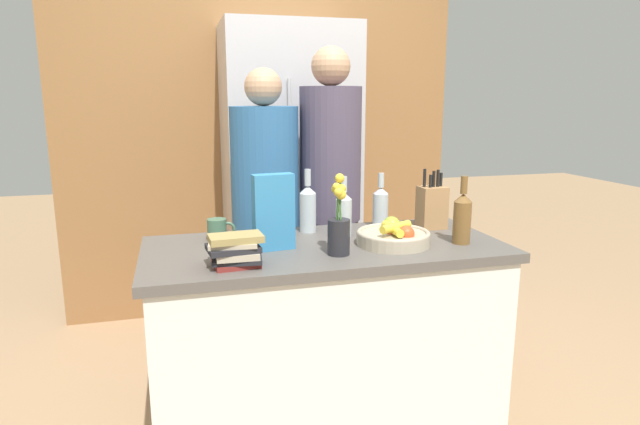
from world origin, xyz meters
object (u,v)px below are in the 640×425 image
object	(u,v)px
person_at_sink	(266,209)
person_in_blue	(330,192)
fruit_bowl	(394,236)
bottle_water	(462,217)
cereal_box	(273,212)
bottle_wine	(344,213)
knife_block	(432,207)
refrigerator	(289,180)
flower_vase	(339,227)
coffee_mug	(218,230)
bottle_oil	(380,206)
bottle_vinegar	(308,207)
book_stack	(235,250)

from	to	relation	value
person_at_sink	person_in_blue	bearing A→B (deg)	-24.45
fruit_bowl	bottle_water	bearing A→B (deg)	-11.46
fruit_bowl	cereal_box	size ratio (longest dim) A/B	0.99
bottle_wine	person_at_sink	bearing A→B (deg)	116.81
cereal_box	knife_block	bearing A→B (deg)	12.10
refrigerator	person_in_blue	distance (m)	0.63
flower_vase	bottle_wine	size ratio (longest dim) A/B	1.19
coffee_mug	bottle_oil	bearing A→B (deg)	3.99
fruit_bowl	bottle_vinegar	distance (m)	0.43
refrigerator	fruit_bowl	bearing A→B (deg)	-82.99
refrigerator	person_at_sink	distance (m)	0.68
fruit_bowl	flower_vase	xyz separation A→B (m)	(-0.27, -0.08, 0.07)
cereal_box	person_in_blue	distance (m)	0.79
coffee_mug	person_in_blue	distance (m)	0.79
flower_vase	book_stack	distance (m)	0.41
bottle_oil	person_in_blue	xyz separation A→B (m)	(-0.13, 0.41, 0.01)
cereal_box	bottle_oil	xyz separation A→B (m)	(0.56, 0.25, -0.05)
bottle_oil	bottle_water	size ratio (longest dim) A/B	0.90
refrigerator	book_stack	size ratio (longest dim) A/B	9.26
cereal_box	person_at_sink	xyz separation A→B (m)	(0.08, 0.65, -0.12)
bottle_water	bottle_vinegar	bearing A→B (deg)	147.89
refrigerator	coffee_mug	xyz separation A→B (m)	(-0.54, -1.08, -0.03)
bottle_wine	knife_block	bearing A→B (deg)	4.67
book_stack	person_at_sink	size ratio (longest dim) A/B	0.13
coffee_mug	bottle_water	world-z (taller)	bottle_water
knife_block	person_at_sink	xyz separation A→B (m)	(-0.71, 0.48, -0.07)
book_stack	bottle_vinegar	bearing A→B (deg)	48.67
person_at_sink	bottle_vinegar	bearing A→B (deg)	-97.64
fruit_bowl	book_stack	bearing A→B (deg)	-169.46
knife_block	flower_vase	size ratio (longest dim) A/B	0.88
person_in_blue	cereal_box	bearing A→B (deg)	-137.34
bottle_water	bottle_oil	bearing A→B (deg)	121.54
knife_block	bottle_water	distance (m)	0.28
fruit_bowl	book_stack	size ratio (longest dim) A/B	1.47
flower_vase	coffee_mug	xyz separation A→B (m)	(-0.44, 0.33, -0.06)
cereal_box	coffee_mug	world-z (taller)	cereal_box
person_in_blue	bottle_vinegar	bearing A→B (deg)	-133.14
refrigerator	cereal_box	world-z (taller)	refrigerator
knife_block	bottle_wine	world-z (taller)	knife_block
fruit_bowl	cereal_box	bearing A→B (deg)	173.47
bottle_vinegar	fruit_bowl	bearing A→B (deg)	-45.98
cereal_box	bottle_water	world-z (taller)	cereal_box
bottle_water	person_at_sink	world-z (taller)	person_at_sink
flower_vase	bottle_wine	world-z (taller)	flower_vase
flower_vase	bottle_vinegar	xyz separation A→B (m)	(-0.03, 0.39, 0.00)
knife_block	coffee_mug	world-z (taller)	knife_block
cereal_box	bottle_water	bearing A→B (deg)	-8.33
book_stack	person_at_sink	world-z (taller)	person_at_sink
bottle_water	person_in_blue	bearing A→B (deg)	114.57
bottle_oil	bottle_vinegar	world-z (taller)	bottle_vinegar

